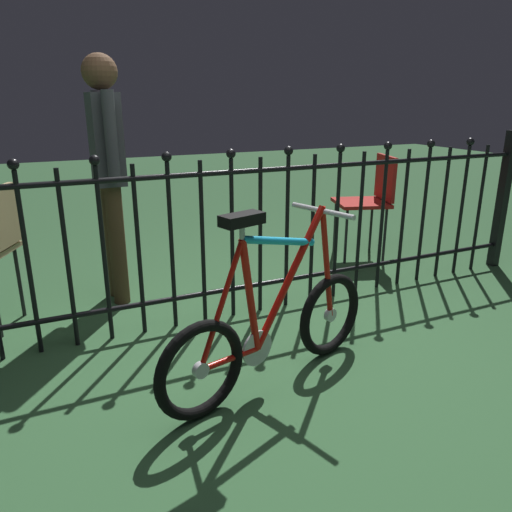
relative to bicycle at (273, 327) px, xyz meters
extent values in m
plane|color=#305A34|center=(0.15, 0.17, -0.30)|extent=(20.00, 20.00, 0.00)
cylinder|color=black|center=(-1.05, 0.82, 0.21)|extent=(0.03, 0.03, 1.02)
sphere|color=black|center=(-1.05, 0.82, 0.76)|extent=(0.06, 0.06, 0.06)
cylinder|color=black|center=(-0.86, 0.82, 0.21)|extent=(0.03, 0.03, 1.02)
cylinder|color=black|center=(-0.66, 0.82, 0.21)|extent=(0.03, 0.03, 1.02)
sphere|color=black|center=(-0.66, 0.82, 0.76)|extent=(0.06, 0.06, 0.06)
cylinder|color=black|center=(-0.46, 0.82, 0.21)|extent=(0.03, 0.03, 1.02)
cylinder|color=black|center=(-0.27, 0.82, 0.21)|extent=(0.03, 0.03, 1.02)
sphere|color=black|center=(-0.27, 0.82, 0.76)|extent=(0.06, 0.06, 0.06)
cylinder|color=black|center=(-0.07, 0.82, 0.21)|extent=(0.03, 0.03, 1.02)
cylinder|color=black|center=(0.13, 0.82, 0.21)|extent=(0.03, 0.03, 1.02)
sphere|color=black|center=(0.13, 0.82, 0.76)|extent=(0.06, 0.06, 0.06)
cylinder|color=black|center=(0.32, 0.82, 0.21)|extent=(0.03, 0.03, 1.02)
cylinder|color=black|center=(0.52, 0.82, 0.21)|extent=(0.03, 0.03, 1.02)
sphere|color=black|center=(0.52, 0.82, 0.76)|extent=(0.06, 0.06, 0.06)
cylinder|color=black|center=(0.71, 0.82, 0.21)|extent=(0.03, 0.03, 1.02)
cylinder|color=black|center=(0.91, 0.82, 0.21)|extent=(0.03, 0.03, 1.02)
sphere|color=black|center=(0.91, 0.82, 0.76)|extent=(0.06, 0.06, 0.06)
cylinder|color=black|center=(1.11, 0.82, 0.21)|extent=(0.03, 0.03, 1.02)
cylinder|color=black|center=(1.30, 0.82, 0.21)|extent=(0.03, 0.03, 1.02)
sphere|color=black|center=(1.30, 0.82, 0.76)|extent=(0.06, 0.06, 0.06)
cylinder|color=black|center=(1.50, 0.82, 0.21)|extent=(0.03, 0.03, 1.02)
cylinder|color=black|center=(1.70, 0.82, 0.21)|extent=(0.03, 0.03, 1.02)
sphere|color=black|center=(1.70, 0.82, 0.76)|extent=(0.06, 0.06, 0.06)
cylinder|color=black|center=(1.89, 0.82, 0.21)|extent=(0.03, 0.03, 1.02)
cylinder|color=black|center=(2.09, 0.82, 0.21)|extent=(0.03, 0.03, 1.02)
sphere|color=black|center=(2.09, 0.82, 0.76)|extent=(0.06, 0.06, 0.06)
cylinder|color=black|center=(2.28, 0.82, 0.21)|extent=(0.03, 0.03, 1.02)
cylinder|color=black|center=(0.15, 0.82, -0.11)|extent=(4.77, 0.03, 0.03)
cylinder|color=black|center=(0.15, 0.82, 0.64)|extent=(4.77, 0.03, 0.03)
cube|color=black|center=(2.54, 0.82, 0.26)|extent=(0.07, 0.07, 1.13)
torus|color=black|center=(-0.42, -0.12, -0.07)|extent=(0.46, 0.18, 0.47)
cylinder|color=silver|center=(-0.42, -0.12, -0.07)|extent=(0.08, 0.05, 0.07)
torus|color=black|center=(0.42, 0.12, -0.07)|extent=(0.46, 0.18, 0.47)
cylinder|color=silver|center=(0.42, 0.12, -0.07)|extent=(0.08, 0.05, 0.07)
cylinder|color=red|center=(0.11, 0.03, 0.24)|extent=(0.46, 0.17, 0.65)
cylinder|color=#19A5D8|center=(0.04, 0.01, 0.43)|extent=(0.45, 0.17, 0.14)
cylinder|color=red|center=(-0.14, -0.04, 0.20)|extent=(0.13, 0.07, 0.57)
cylinder|color=red|center=(-0.26, -0.08, -0.07)|extent=(0.33, 0.12, 0.04)
cylinder|color=red|center=(-0.30, -0.09, 0.21)|extent=(0.26, 0.10, 0.56)
cylinder|color=red|center=(0.37, 0.11, 0.24)|extent=(0.14, 0.07, 0.63)
cylinder|color=silver|center=(0.32, 0.09, 0.54)|extent=(0.03, 0.03, 0.02)
cylinder|color=silver|center=(0.32, 0.09, 0.53)|extent=(0.14, 0.39, 0.03)
cylinder|color=silver|center=(-0.18, -0.05, 0.52)|extent=(0.03, 0.03, 0.07)
cube|color=black|center=(-0.18, -0.05, 0.57)|extent=(0.22, 0.14, 0.05)
cylinder|color=silver|center=(-0.10, -0.03, -0.08)|extent=(0.18, 0.06, 0.18)
cylinder|color=black|center=(-1.13, 1.39, -0.06)|extent=(0.02, 0.02, 0.47)
cube|color=tan|center=(-1.17, 1.24, 0.40)|extent=(0.18, 0.34, 0.37)
cylinder|color=black|center=(1.41, 1.39, -0.06)|extent=(0.02, 0.02, 0.48)
cylinder|color=black|center=(1.51, 1.72, -0.06)|extent=(0.02, 0.02, 0.48)
cylinder|color=black|center=(1.74, 1.29, -0.06)|extent=(0.02, 0.02, 0.48)
cylinder|color=black|center=(1.84, 1.61, -0.06)|extent=(0.02, 0.02, 0.48)
cube|color=#A51E19|center=(1.63, 1.50, 0.20)|extent=(0.54, 0.54, 0.03)
cube|color=#A51E19|center=(1.82, 1.44, 0.41)|extent=(0.15, 0.40, 0.38)
cylinder|color=#4C3823|center=(-0.50, 1.35, 0.11)|extent=(0.11, 0.11, 0.82)
cylinder|color=#4C3823|center=(-0.51, 1.51, 0.11)|extent=(0.11, 0.11, 0.82)
cube|color=#3F3F47|center=(-0.50, 1.43, 0.82)|extent=(0.19, 0.30, 0.58)
cylinder|color=#3F3F47|center=(-0.50, 1.23, 0.84)|extent=(0.08, 0.08, 0.55)
cylinder|color=#3F3F47|center=(-0.51, 1.63, 0.84)|extent=(0.08, 0.08, 0.55)
sphere|color=brown|center=(-0.50, 1.43, 1.23)|extent=(0.22, 0.22, 0.22)
camera|label=1|loc=(-0.99, -1.93, 1.07)|focal=34.28mm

